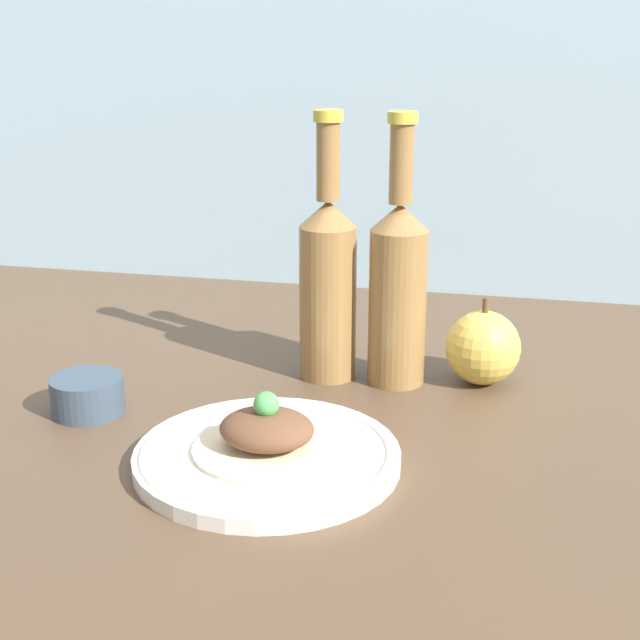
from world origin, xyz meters
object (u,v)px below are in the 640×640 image
object	(u,v)px
plated_food	(267,433)
dipping_bowl	(87,395)
apple	(483,348)
cider_bottle_left	(328,281)
cider_bottle_right	(400,285)
plate	(267,455)

from	to	relation	value
plated_food	dipping_bowl	distance (cm)	22.28
apple	cider_bottle_left	bearing A→B (deg)	-174.65
cider_bottle_left	apple	world-z (taller)	cider_bottle_left
cider_bottle_right	cider_bottle_left	bearing A→B (deg)	180.00
plated_food	cider_bottle_right	distance (cm)	25.40
cider_bottle_right	apple	xyz separation A→B (cm)	(9.15, 1.61, -7.03)
plate	cider_bottle_right	bearing A→B (deg)	68.68
plated_food	cider_bottle_left	distance (cm)	23.85
plated_food	cider_bottle_right	size ratio (longest dim) A/B	0.46
plate	plated_food	size ratio (longest dim) A/B	1.79
cider_bottle_right	apple	distance (cm)	11.65
plate	plated_food	bearing A→B (deg)	-135.00
apple	plated_food	bearing A→B (deg)	-126.67
cider_bottle_right	dipping_bowl	distance (cm)	34.88
plate	plated_food	world-z (taller)	plated_food
plate	cider_bottle_right	distance (cm)	26.20
apple	plate	bearing A→B (deg)	-126.67
plate	cider_bottle_right	world-z (taller)	cider_bottle_right
cider_bottle_left	cider_bottle_right	distance (cm)	8.03
cider_bottle_right	dipping_bowl	size ratio (longest dim) A/B	3.97
plated_food	cider_bottle_right	bearing A→B (deg)	68.68
cider_bottle_left	dipping_bowl	xyz separation A→B (cm)	(-21.84, -15.45, -9.26)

